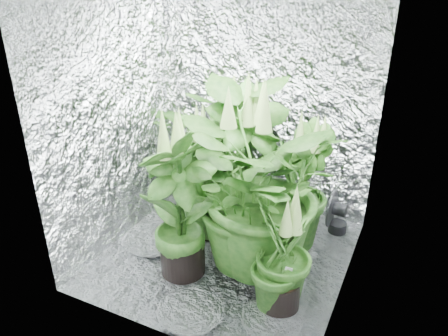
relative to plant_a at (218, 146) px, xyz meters
The scene contains 11 objects.
ground 0.88m from the plant_a, 58.46° to the right, with size 1.60×1.60×0.00m, color silver.
walls 0.84m from the plant_a, 58.46° to the right, with size 1.62×1.62×2.00m.
plant_a is the anchor object (origin of this frame).
plant_b 0.51m from the plant_a, 37.77° to the right, with size 0.82×0.82×1.22m.
plant_c 0.80m from the plant_a, 18.84° to the right, with size 0.64×0.64×0.97m.
plant_d 0.41m from the plant_a, 71.20° to the right, with size 0.72×0.72×1.01m.
plant_e 0.88m from the plant_a, 49.08° to the right, with size 1.17×1.17×1.27m.
plant_f 0.90m from the plant_a, 78.31° to the right, with size 0.73×0.73×1.12m.
plant_g 1.29m from the plant_a, 47.42° to the right, with size 0.41×0.41×0.81m.
circulation_fan 1.05m from the plant_a, ahead, with size 0.14×0.30×0.34m.
plant_label 1.36m from the plant_a, 46.53° to the right, with size 0.05×0.01×0.07m, color white.
Camera 1 is at (1.07, -2.26, 1.88)m, focal length 35.00 mm.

